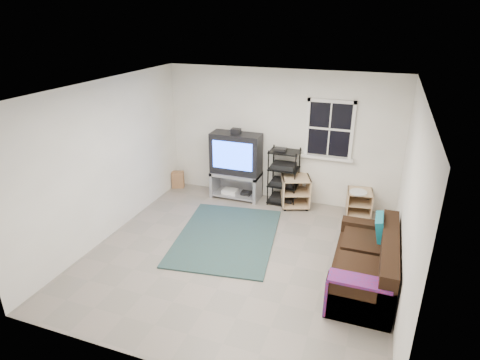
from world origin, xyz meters
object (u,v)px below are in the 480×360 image
at_px(side_table_right, 359,200).
at_px(sofa, 367,265).
at_px(tv_unit, 236,160).
at_px(av_rack, 283,180).
at_px(side_table_left, 295,190).

xyz_separation_m(side_table_right, sofa, (0.27, -2.14, 0.01)).
height_order(tv_unit, sofa, tv_unit).
bearing_deg(tv_unit, av_rack, 2.60).
bearing_deg(av_rack, side_table_left, -3.75).
height_order(side_table_right, sofa, sofa).
distance_m(tv_unit, side_table_left, 1.31).
relative_size(tv_unit, side_table_right, 2.83).
bearing_deg(side_table_left, av_rack, 176.25).
bearing_deg(side_table_left, tv_unit, -178.69).
bearing_deg(sofa, side_table_left, 125.04).
relative_size(side_table_right, sofa, 0.28).
relative_size(side_table_left, sofa, 0.37).
distance_m(tv_unit, av_rack, 1.02).
height_order(tv_unit, side_table_right, tv_unit).
bearing_deg(side_table_right, tv_unit, -178.84).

